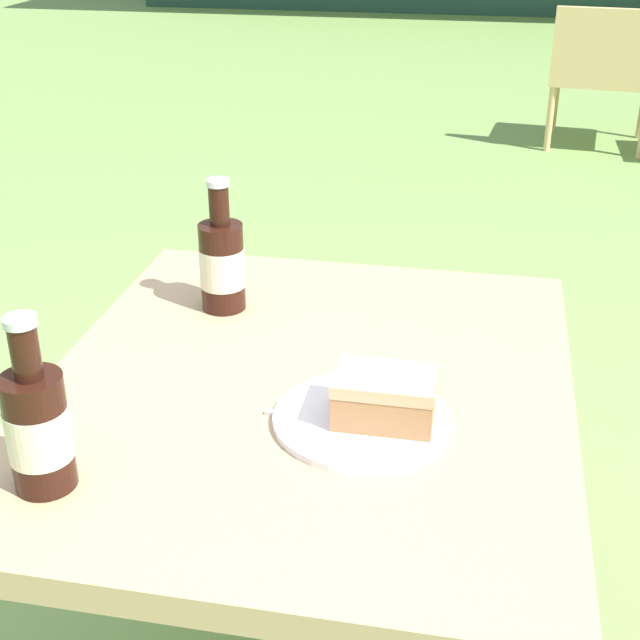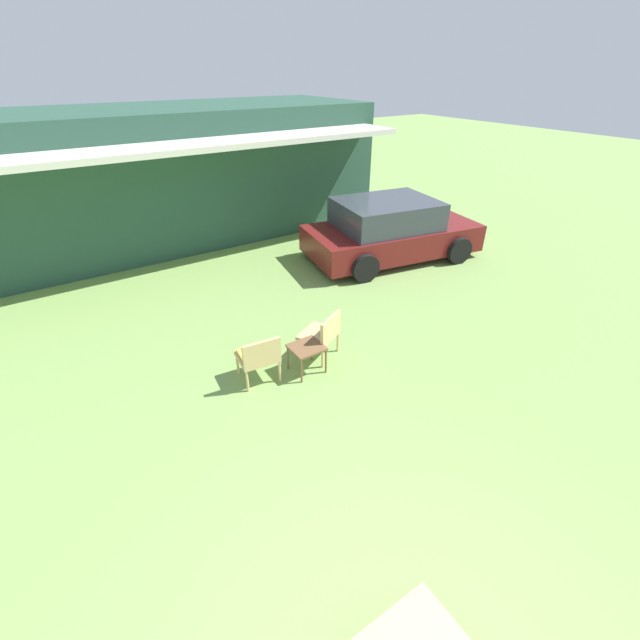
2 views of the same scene
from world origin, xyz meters
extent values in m
cylinder|color=tan|center=(0.57, 4.30, 0.17)|extent=(0.04, 0.04, 0.35)
cylinder|color=tan|center=(0.53, 3.87, 0.17)|extent=(0.04, 0.04, 0.35)
cube|color=tan|center=(0.79, 4.06, 0.38)|extent=(0.59, 0.54, 0.06)
cube|color=tan|center=(0.77, 3.84, 0.58)|extent=(0.54, 0.11, 0.35)
cube|color=gold|center=(0.79, 4.06, 0.43)|extent=(0.53, 0.46, 0.05)
cube|color=tan|center=(0.00, 0.00, 0.69)|extent=(0.75, 0.88, 0.04)
cylinder|color=tan|center=(-0.33, 0.40, 0.34)|extent=(0.04, 0.04, 0.67)
cylinder|color=tan|center=(0.33, 0.40, 0.34)|extent=(0.04, 0.04, 0.67)
cylinder|color=white|center=(0.09, -0.09, 0.72)|extent=(0.24, 0.24, 0.01)
cube|color=#AD7A4C|center=(0.12, -0.09, 0.75)|extent=(0.13, 0.09, 0.05)
cube|color=tan|center=(0.12, -0.09, 0.78)|extent=(0.13, 0.09, 0.02)
cylinder|color=black|center=(-0.19, 0.21, 0.79)|extent=(0.07, 0.07, 0.15)
cylinder|color=black|center=(-0.19, 0.21, 0.89)|extent=(0.03, 0.03, 0.07)
cylinder|color=silver|center=(-0.19, 0.21, 0.93)|extent=(0.04, 0.04, 0.01)
cylinder|color=beige|center=(-0.19, 0.21, 0.79)|extent=(0.07, 0.07, 0.07)
cylinder|color=black|center=(-0.25, -0.29, 0.79)|extent=(0.07, 0.07, 0.15)
cylinder|color=black|center=(-0.25, -0.29, 0.89)|extent=(0.03, 0.03, 0.07)
cylinder|color=silver|center=(-0.25, -0.29, 0.93)|extent=(0.04, 0.04, 0.01)
cylinder|color=beige|center=(-0.25, -0.29, 0.79)|extent=(0.07, 0.07, 0.07)
cube|color=silver|center=(0.05, -0.10, 0.72)|extent=(0.17, 0.04, 0.01)
camera|label=1|loc=(0.23, -1.07, 1.36)|focal=50.00mm
camera|label=2|loc=(-1.18, -0.55, 3.96)|focal=24.00mm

